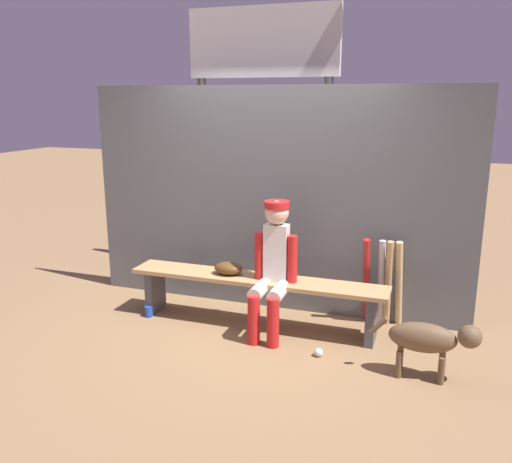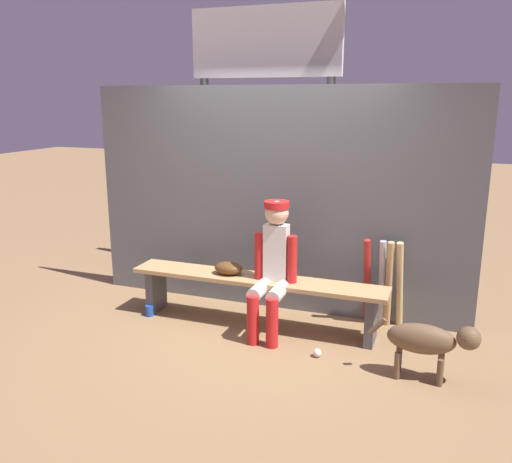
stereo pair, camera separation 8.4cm
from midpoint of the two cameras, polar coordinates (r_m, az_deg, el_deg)
ground_plane at (r=5.28m, az=0.46°, el=-9.97°), size 30.00×30.00×0.00m
chainlink_fence at (r=5.41m, az=2.35°, el=3.27°), size 3.97×0.03×2.28m
dugout_bench at (r=5.14m, az=0.47°, el=-6.08°), size 2.50×0.36×0.49m
player_seated at (r=4.88m, az=2.26°, el=-3.48°), size 0.41×0.55×1.25m
baseball_glove at (r=5.18m, az=-2.49°, el=-3.92°), size 0.28×0.20×0.12m
bat_aluminum_red at (r=5.29m, az=12.22°, el=-5.18°), size 0.08×0.25×0.87m
bat_aluminum_silver at (r=5.28m, az=13.75°, el=-5.39°), size 0.09×0.15×0.86m
bat_wood_tan at (r=5.25m, az=14.45°, el=-5.48°), size 0.08×0.20×0.87m
bat_wood_natural at (r=5.27m, az=15.52°, el=-5.48°), size 0.10×0.23×0.87m
baseball at (r=4.71m, az=7.08°, el=-12.73°), size 0.07×0.07×0.07m
cup_on_ground at (r=5.57m, az=-10.88°, el=-8.30°), size 0.08×0.08×0.11m
cup_on_bench at (r=5.13m, az=1.15°, el=-4.14°), size 0.08×0.08×0.11m
scoreboard at (r=6.29m, az=1.93°, el=15.84°), size 2.04×0.27×3.38m
dog at (r=4.42m, az=18.48°, el=-10.96°), size 0.84×0.20×0.49m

